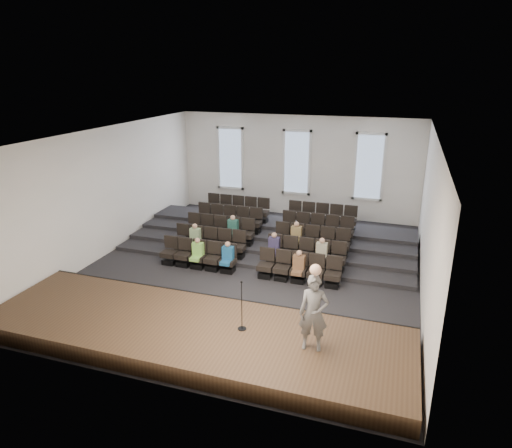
{
  "coord_description": "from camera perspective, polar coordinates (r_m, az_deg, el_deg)",
  "views": [
    {
      "loc": [
        5.04,
        -14.84,
        7.13
      ],
      "look_at": [
        0.0,
        0.5,
        1.59
      ],
      "focal_mm": 32.0,
      "sensor_mm": 36.0,
      "label": 1
    }
  ],
  "objects": [
    {
      "name": "ceiling",
      "position": [
        15.81,
        -0.59,
        11.23
      ],
      "size": [
        12.0,
        14.0,
        0.02
      ],
      "primitive_type": "cube",
      "color": "white",
      "rests_on": "ground"
    },
    {
      "name": "mic_stand",
      "position": [
        12.33,
        -1.78,
        -11.3
      ],
      "size": [
        0.24,
        0.24,
        1.43
      ],
      "color": "black",
      "rests_on": "stage"
    },
    {
      "name": "seating_rows",
      "position": [
        18.31,
        1.0,
        -1.69
      ],
      "size": [
        6.8,
        4.7,
        1.67
      ],
      "color": "black",
      "rests_on": "ground"
    },
    {
      "name": "speaker",
      "position": [
        11.37,
        7.21,
        -11.0
      ],
      "size": [
        0.78,
        0.56,
        1.97
      ],
      "primitive_type": "imported",
      "rotation": [
        0.0,
        0.0,
        0.14
      ],
      "color": "#555451",
      "rests_on": "stage"
    },
    {
      "name": "audience",
      "position": [
        17.18,
        -0.2,
        -2.64
      ],
      "size": [
        5.45,
        2.64,
        1.1
      ],
      "color": "#86D153",
      "rests_on": "seating_rows"
    },
    {
      "name": "ground",
      "position": [
        17.21,
        -0.54,
        -5.53
      ],
      "size": [
        14.0,
        14.0,
        0.0
      ],
      "primitive_type": "plane",
      "color": "black",
      "rests_on": "ground"
    },
    {
      "name": "wall_left",
      "position": [
        19.07,
        -18.0,
        3.96
      ],
      "size": [
        0.04,
        14.0,
        5.0
      ],
      "primitive_type": "cube",
      "color": "white",
      "rests_on": "ground"
    },
    {
      "name": "windows",
      "position": [
        22.8,
        5.1,
        7.66
      ],
      "size": [
        8.44,
        0.1,
        3.24
      ],
      "color": "white",
      "rests_on": "wall_back"
    },
    {
      "name": "stage_lip",
      "position": [
        14.32,
        -4.87,
        -9.84
      ],
      "size": [
        11.8,
        0.06,
        0.52
      ],
      "primitive_type": "cube",
      "color": "black",
      "rests_on": "ground"
    },
    {
      "name": "wall_front",
      "position": [
        10.39,
        -13.2,
        -8.07
      ],
      "size": [
        12.0,
        0.04,
        5.0
      ],
      "primitive_type": "cube",
      "color": "white",
      "rests_on": "ground"
    },
    {
      "name": "wall_right",
      "position": [
        15.57,
        20.91,
        0.36
      ],
      "size": [
        0.04,
        14.0,
        5.0
      ],
      "primitive_type": "cube",
      "color": "white",
      "rests_on": "ground"
    },
    {
      "name": "risers",
      "position": [
        19.94,
        2.38,
        -1.42
      ],
      "size": [
        11.8,
        4.8,
        0.6
      ],
      "color": "black",
      "rests_on": "ground"
    },
    {
      "name": "stage",
      "position": [
        12.94,
        -7.99,
        -13.38
      ],
      "size": [
        11.8,
        3.6,
        0.5
      ],
      "primitive_type": "cube",
      "color": "#412D1C",
      "rests_on": "ground"
    },
    {
      "name": "wall_back",
      "position": [
        22.9,
        5.12,
        7.2
      ],
      "size": [
        12.0,
        0.04,
        5.0
      ],
      "primitive_type": "cube",
      "color": "white",
      "rests_on": "ground"
    }
  ]
}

